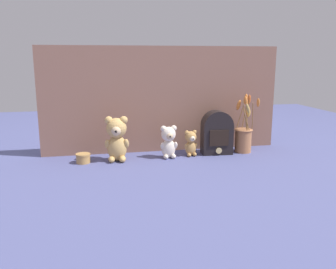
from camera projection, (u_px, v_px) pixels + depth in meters
ground_plane at (169, 158)px, 1.98m from camera, size 4.00×4.00×0.00m
backdrop_wall at (163, 100)px, 2.08m from camera, size 1.40×0.02×0.61m
teddy_bear_large at (117, 138)px, 1.90m from camera, size 0.13×0.12×0.25m
teddy_bear_medium at (169, 141)px, 1.97m from camera, size 0.10×0.09×0.18m
teddy_bear_small at (191, 142)px, 2.02m from camera, size 0.08×0.07×0.15m
flower_vase at (244, 136)px, 2.09m from camera, size 0.14×0.15×0.34m
vintage_radio at (217, 133)px, 2.05m from camera, size 0.18×0.11×0.25m
decorative_tin_tall at (83, 158)px, 1.88m from camera, size 0.08×0.08×0.05m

